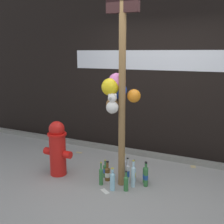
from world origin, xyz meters
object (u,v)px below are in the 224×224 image
at_px(fire_hydrant, 58,148).
at_px(bottle_2, 145,174).
at_px(bottle_4, 105,170).
at_px(bottle_10, 101,176).
at_px(bottle_0, 112,181).
at_px(memorial_post, 118,81).
at_px(bottle_11, 107,173).
at_px(bottle_3, 133,176).
at_px(bottle_5, 146,176).
at_px(bottle_6, 124,169).
at_px(bottle_9, 126,183).
at_px(bottle_8, 127,173).
at_px(bottle_7, 134,174).
at_px(bottle_1, 122,171).

xyz_separation_m(fire_hydrant, bottle_2, (1.32, 0.31, -0.30)).
xyz_separation_m(bottle_4, bottle_10, (0.06, -0.25, 0.03)).
distance_m(bottle_0, bottle_2, 0.53).
relative_size(memorial_post, bottle_11, 9.02).
xyz_separation_m(fire_hydrant, bottle_3, (1.21, 0.12, -0.26)).
relative_size(memorial_post, bottle_4, 9.72).
relative_size(bottle_5, bottle_6, 0.91).
bearing_deg(bottle_9, bottle_6, 116.88).
xyz_separation_m(memorial_post, bottle_6, (0.03, 0.16, -1.33)).
bearing_deg(bottle_11, bottle_5, 7.66).
bearing_deg(fire_hydrant, memorial_post, 8.29).
bearing_deg(bottle_2, bottle_6, -176.96).
bearing_deg(bottle_2, bottle_10, -148.48).
distance_m(bottle_4, bottle_10, 0.25).
xyz_separation_m(bottle_9, bottle_11, (-0.37, 0.17, -0.01)).
bearing_deg(bottle_4, bottle_0, -49.03).
bearing_deg(bottle_9, bottle_3, 72.90).
bearing_deg(fire_hydrant, bottle_5, 8.99).
relative_size(memorial_post, bottle_8, 7.02).
distance_m(bottle_0, bottle_11, 0.31).
distance_m(bottle_0, bottle_10, 0.23).
bearing_deg(bottle_7, memorial_post, -146.25).
distance_m(bottle_0, bottle_1, 0.30).
bearing_deg(bottle_3, bottle_6, 139.87).
xyz_separation_m(bottle_1, bottle_6, (0.00, 0.10, -0.00)).
relative_size(fire_hydrant, bottle_3, 2.14).
relative_size(bottle_6, bottle_9, 1.34).
height_order(bottle_4, bottle_8, bottle_8).
xyz_separation_m(memorial_post, bottle_8, (0.13, 0.05, -1.34)).
height_order(memorial_post, bottle_11, memorial_post).
xyz_separation_m(fire_hydrant, bottle_9, (1.16, -0.03, -0.31)).
relative_size(bottle_1, bottle_11, 1.35).
height_order(bottle_0, bottle_4, bottle_0).
bearing_deg(bottle_3, bottle_10, -162.13).
distance_m(bottle_9, bottle_11, 0.41).
xyz_separation_m(bottle_3, bottle_5, (0.15, 0.10, -0.02)).
bearing_deg(bottle_9, memorial_post, 139.16).
relative_size(bottle_8, bottle_10, 1.12).
xyz_separation_m(bottle_0, bottle_8, (0.10, 0.29, 0.01)).
xyz_separation_m(memorial_post, bottle_3, (0.25, -0.02, -1.33)).
height_order(fire_hydrant, bottle_9, fire_hydrant).
distance_m(bottle_9, bottle_10, 0.39).
xyz_separation_m(memorial_post, bottle_2, (0.36, 0.17, -1.37)).
height_order(fire_hydrant, bottle_4, fire_hydrant).
bearing_deg(bottle_6, fire_hydrant, -163.38).
xyz_separation_m(bottle_2, bottle_8, (-0.23, -0.13, 0.03)).
relative_size(bottle_0, bottle_9, 1.13).
xyz_separation_m(bottle_6, bottle_7, (0.16, -0.03, -0.04)).
bearing_deg(bottle_4, bottle_9, -29.34).
relative_size(fire_hydrant, bottle_6, 2.19).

